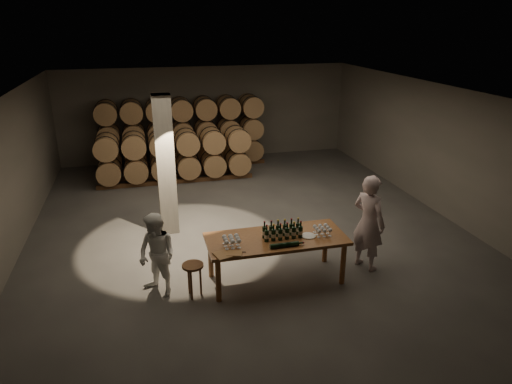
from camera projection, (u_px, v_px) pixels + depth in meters
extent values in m
plane|color=#4A4845|center=(246.00, 226.00, 11.04)|extent=(12.00, 12.00, 0.00)
plane|color=#605E59|center=(245.00, 92.00, 9.90)|extent=(12.00, 12.00, 0.00)
plane|color=#656156|center=(207.00, 113.00, 15.91)|extent=(10.00, 0.00, 10.00)
plane|color=#656156|center=(368.00, 318.00, 5.04)|extent=(10.00, 0.00, 10.00)
plane|color=#656156|center=(8.00, 181.00, 9.32)|extent=(0.00, 12.00, 12.00)
plane|color=#656156|center=(436.00, 148.00, 11.62)|extent=(0.00, 12.00, 12.00)
cube|color=slate|center=(166.00, 166.00, 10.24)|extent=(0.40, 0.40, 3.20)
cylinder|color=brown|center=(218.00, 280.00, 7.97)|extent=(0.10, 0.10, 0.84)
cylinder|color=brown|center=(343.00, 264.00, 8.51)|extent=(0.10, 0.10, 0.84)
cylinder|color=brown|center=(211.00, 257.00, 8.75)|extent=(0.10, 0.10, 0.84)
cylinder|color=brown|center=(325.00, 243.00, 9.29)|extent=(0.10, 0.10, 0.84)
cube|color=brown|center=(276.00, 239.00, 8.47)|extent=(2.60, 1.10, 0.06)
cube|color=#51341C|center=(185.00, 167.00, 15.24)|extent=(5.48, 0.10, 0.12)
cube|color=#51341C|center=(183.00, 162.00, 15.78)|extent=(5.48, 0.10, 0.12)
cylinder|color=#9F7547|center=(111.00, 158.00, 14.82)|extent=(0.70, 0.95, 0.70)
cylinder|color=black|center=(111.00, 160.00, 14.59)|extent=(0.73, 0.04, 0.73)
cylinder|color=black|center=(112.00, 155.00, 15.06)|extent=(0.73, 0.04, 0.73)
cylinder|color=#9F7547|center=(136.00, 156.00, 15.00)|extent=(0.70, 0.95, 0.70)
cylinder|color=black|center=(136.00, 158.00, 14.77)|extent=(0.73, 0.04, 0.73)
cylinder|color=black|center=(136.00, 154.00, 15.24)|extent=(0.73, 0.04, 0.73)
cylinder|color=#9F7547|center=(160.00, 154.00, 15.18)|extent=(0.70, 0.95, 0.70)
cylinder|color=black|center=(160.00, 156.00, 14.95)|extent=(0.73, 0.04, 0.73)
cylinder|color=black|center=(160.00, 152.00, 15.42)|extent=(0.73, 0.04, 0.73)
cylinder|color=#9F7547|center=(183.00, 153.00, 15.36)|extent=(0.70, 0.95, 0.70)
cylinder|color=black|center=(184.00, 155.00, 15.13)|extent=(0.73, 0.04, 0.73)
cylinder|color=black|center=(183.00, 151.00, 15.60)|extent=(0.73, 0.04, 0.73)
cylinder|color=#9F7547|center=(206.00, 151.00, 15.54)|extent=(0.70, 0.95, 0.70)
cylinder|color=black|center=(208.00, 153.00, 15.31)|extent=(0.73, 0.04, 0.73)
cylinder|color=black|center=(205.00, 149.00, 15.78)|extent=(0.73, 0.04, 0.73)
cylinder|color=#9F7547|center=(229.00, 150.00, 15.72)|extent=(0.70, 0.95, 0.70)
cylinder|color=black|center=(230.00, 152.00, 15.49)|extent=(0.73, 0.04, 0.73)
cylinder|color=black|center=(227.00, 148.00, 15.96)|extent=(0.73, 0.04, 0.73)
cylinder|color=#9F7547|center=(251.00, 148.00, 15.90)|extent=(0.70, 0.95, 0.70)
cylinder|color=black|center=(253.00, 150.00, 15.67)|extent=(0.73, 0.04, 0.73)
cylinder|color=black|center=(249.00, 146.00, 16.14)|extent=(0.73, 0.04, 0.73)
cylinder|color=#9F7547|center=(109.00, 135.00, 14.56)|extent=(0.70, 0.95, 0.70)
cylinder|color=black|center=(108.00, 137.00, 14.33)|extent=(0.73, 0.04, 0.73)
cylinder|color=black|center=(109.00, 133.00, 14.80)|extent=(0.73, 0.04, 0.73)
cylinder|color=#9F7547|center=(134.00, 134.00, 14.74)|extent=(0.70, 0.95, 0.70)
cylinder|color=black|center=(134.00, 136.00, 14.51)|extent=(0.73, 0.04, 0.73)
cylinder|color=black|center=(134.00, 132.00, 14.98)|extent=(0.73, 0.04, 0.73)
cylinder|color=#9F7547|center=(158.00, 132.00, 14.92)|extent=(0.70, 0.95, 0.70)
cylinder|color=black|center=(159.00, 134.00, 14.68)|extent=(0.73, 0.04, 0.73)
cylinder|color=black|center=(158.00, 131.00, 15.16)|extent=(0.73, 0.04, 0.73)
cylinder|color=#9F7547|center=(182.00, 131.00, 15.10)|extent=(0.70, 0.95, 0.70)
cylinder|color=black|center=(183.00, 133.00, 14.86)|extent=(0.73, 0.04, 0.73)
cylinder|color=black|center=(181.00, 129.00, 15.34)|extent=(0.73, 0.04, 0.73)
cylinder|color=#9F7547|center=(206.00, 130.00, 15.28)|extent=(0.70, 0.95, 0.70)
cylinder|color=black|center=(207.00, 132.00, 15.04)|extent=(0.73, 0.04, 0.73)
cylinder|color=black|center=(204.00, 128.00, 15.51)|extent=(0.73, 0.04, 0.73)
cylinder|color=#9F7547|center=(228.00, 128.00, 15.46)|extent=(0.70, 0.95, 0.70)
cylinder|color=black|center=(230.00, 130.00, 15.22)|extent=(0.73, 0.04, 0.73)
cylinder|color=black|center=(227.00, 127.00, 15.69)|extent=(0.73, 0.04, 0.73)
cylinder|color=#9F7547|center=(251.00, 127.00, 15.64)|extent=(0.70, 0.95, 0.70)
cylinder|color=black|center=(253.00, 129.00, 15.40)|extent=(0.73, 0.04, 0.73)
cylinder|color=black|center=(249.00, 126.00, 15.87)|extent=(0.73, 0.04, 0.73)
cylinder|color=#9F7547|center=(106.00, 112.00, 14.30)|extent=(0.70, 0.95, 0.70)
cylinder|color=black|center=(105.00, 114.00, 14.06)|extent=(0.73, 0.04, 0.73)
cylinder|color=black|center=(106.00, 111.00, 14.53)|extent=(0.73, 0.04, 0.73)
cylinder|color=#9F7547|center=(131.00, 111.00, 14.48)|extent=(0.70, 0.95, 0.70)
cylinder|color=black|center=(131.00, 113.00, 14.24)|extent=(0.73, 0.04, 0.73)
cylinder|color=black|center=(131.00, 110.00, 14.71)|extent=(0.73, 0.04, 0.73)
cylinder|color=#9F7547|center=(156.00, 110.00, 14.66)|extent=(0.70, 0.95, 0.70)
cylinder|color=black|center=(157.00, 111.00, 14.42)|extent=(0.73, 0.04, 0.73)
cylinder|color=black|center=(156.00, 108.00, 14.89)|extent=(0.73, 0.04, 0.73)
cylinder|color=#9F7547|center=(181.00, 109.00, 14.84)|extent=(0.70, 0.95, 0.70)
cylinder|color=black|center=(182.00, 110.00, 14.60)|extent=(0.73, 0.04, 0.73)
cylinder|color=black|center=(180.00, 107.00, 15.07)|extent=(0.73, 0.04, 0.73)
cylinder|color=#9F7547|center=(205.00, 108.00, 15.02)|extent=(0.70, 0.95, 0.70)
cylinder|color=black|center=(206.00, 109.00, 14.78)|extent=(0.73, 0.04, 0.73)
cylinder|color=black|center=(204.00, 106.00, 15.25)|extent=(0.73, 0.04, 0.73)
cylinder|color=#9F7547|center=(228.00, 107.00, 15.19)|extent=(0.70, 0.95, 0.70)
cylinder|color=black|center=(229.00, 108.00, 14.96)|extent=(0.73, 0.04, 0.73)
cylinder|color=black|center=(226.00, 105.00, 15.43)|extent=(0.73, 0.04, 0.73)
cylinder|color=#9F7547|center=(251.00, 106.00, 15.37)|extent=(0.70, 0.95, 0.70)
cylinder|color=black|center=(252.00, 107.00, 15.14)|extent=(0.73, 0.04, 0.73)
cylinder|color=black|center=(249.00, 104.00, 15.61)|extent=(0.73, 0.04, 0.73)
cube|color=#51341C|center=(177.00, 181.00, 13.88)|extent=(4.70, 0.10, 0.12)
cube|color=#51341C|center=(175.00, 175.00, 14.42)|extent=(4.70, 0.10, 0.12)
cylinder|color=#9F7547|center=(109.00, 171.00, 13.56)|extent=(0.70, 0.95, 0.70)
cylinder|color=black|center=(109.00, 173.00, 13.32)|extent=(0.73, 0.04, 0.73)
cylinder|color=black|center=(110.00, 168.00, 13.79)|extent=(0.73, 0.04, 0.73)
cylinder|color=#9F7547|center=(136.00, 169.00, 13.74)|extent=(0.70, 0.95, 0.70)
cylinder|color=black|center=(136.00, 171.00, 13.50)|extent=(0.73, 0.04, 0.73)
cylinder|color=black|center=(136.00, 166.00, 13.97)|extent=(0.73, 0.04, 0.73)
cylinder|color=#9F7547|center=(162.00, 167.00, 13.92)|extent=(0.70, 0.95, 0.70)
cylinder|color=black|center=(163.00, 169.00, 13.68)|extent=(0.73, 0.04, 0.73)
cylinder|color=black|center=(162.00, 164.00, 14.15)|extent=(0.73, 0.04, 0.73)
cylinder|color=#9F7547|center=(188.00, 165.00, 14.10)|extent=(0.70, 0.95, 0.70)
cylinder|color=black|center=(189.00, 167.00, 13.86)|extent=(0.73, 0.04, 0.73)
cylinder|color=black|center=(187.00, 162.00, 14.33)|extent=(0.73, 0.04, 0.73)
cylinder|color=#9F7547|center=(213.00, 163.00, 14.27)|extent=(0.70, 0.95, 0.70)
cylinder|color=black|center=(214.00, 165.00, 14.04)|extent=(0.73, 0.04, 0.73)
cylinder|color=black|center=(212.00, 161.00, 14.51)|extent=(0.73, 0.04, 0.73)
cylinder|color=#9F7547|center=(237.00, 161.00, 14.45)|extent=(0.70, 0.95, 0.70)
cylinder|color=black|center=(239.00, 163.00, 14.22)|extent=(0.73, 0.04, 0.73)
cylinder|color=black|center=(236.00, 159.00, 14.69)|extent=(0.73, 0.04, 0.73)
cylinder|color=#9F7547|center=(106.00, 146.00, 13.29)|extent=(0.70, 0.95, 0.70)
cylinder|color=black|center=(106.00, 149.00, 13.06)|extent=(0.73, 0.04, 0.73)
cylinder|color=black|center=(107.00, 144.00, 13.53)|extent=(0.73, 0.04, 0.73)
cylinder|color=#9F7547|center=(134.00, 145.00, 13.47)|extent=(0.70, 0.95, 0.70)
cylinder|color=black|center=(134.00, 147.00, 13.24)|extent=(0.73, 0.04, 0.73)
cylinder|color=black|center=(134.00, 143.00, 13.71)|extent=(0.73, 0.04, 0.73)
cylinder|color=#9F7547|center=(161.00, 143.00, 13.65)|extent=(0.70, 0.95, 0.70)
cylinder|color=black|center=(161.00, 145.00, 13.42)|extent=(0.73, 0.04, 0.73)
cylinder|color=black|center=(160.00, 141.00, 13.89)|extent=(0.73, 0.04, 0.73)
cylinder|color=#9F7547|center=(187.00, 141.00, 13.83)|extent=(0.70, 0.95, 0.70)
cylinder|color=black|center=(188.00, 144.00, 13.60)|extent=(0.73, 0.04, 0.73)
cylinder|color=black|center=(186.00, 139.00, 14.07)|extent=(0.73, 0.04, 0.73)
cylinder|color=#9F7547|center=(212.00, 140.00, 14.01)|extent=(0.70, 0.95, 0.70)
cylinder|color=black|center=(214.00, 142.00, 13.78)|extent=(0.73, 0.04, 0.73)
cylinder|color=black|center=(211.00, 138.00, 14.25)|extent=(0.73, 0.04, 0.73)
cylinder|color=#9F7547|center=(237.00, 138.00, 14.19)|extent=(0.70, 0.95, 0.70)
cylinder|color=black|center=(239.00, 140.00, 13.96)|extent=(0.73, 0.04, 0.73)
cylinder|color=black|center=(235.00, 136.00, 14.43)|extent=(0.73, 0.04, 0.73)
cylinder|color=black|center=(267.00, 236.00, 8.27)|extent=(0.08, 0.08, 0.22)
cylinder|color=silver|center=(267.00, 236.00, 8.27)|extent=(0.08, 0.08, 0.07)
cylinder|color=black|center=(267.00, 228.00, 8.21)|extent=(0.03, 0.03, 0.09)
cylinder|color=gold|center=(267.00, 225.00, 8.19)|extent=(0.03, 0.03, 0.03)
cylinder|color=black|center=(264.00, 232.00, 8.40)|extent=(0.08, 0.08, 0.22)
cylinder|color=silver|center=(264.00, 233.00, 8.41)|extent=(0.08, 0.08, 0.07)
cylinder|color=black|center=(264.00, 225.00, 8.35)|extent=(0.03, 0.03, 0.09)
cylinder|color=maroon|center=(265.00, 222.00, 8.33)|extent=(0.03, 0.03, 0.03)
cylinder|color=black|center=(273.00, 235.00, 8.30)|extent=(0.08, 0.08, 0.22)
cylinder|color=silver|center=(273.00, 236.00, 8.30)|extent=(0.08, 0.08, 0.07)
cylinder|color=black|center=(274.00, 227.00, 8.24)|extent=(0.03, 0.03, 0.09)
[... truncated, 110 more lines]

